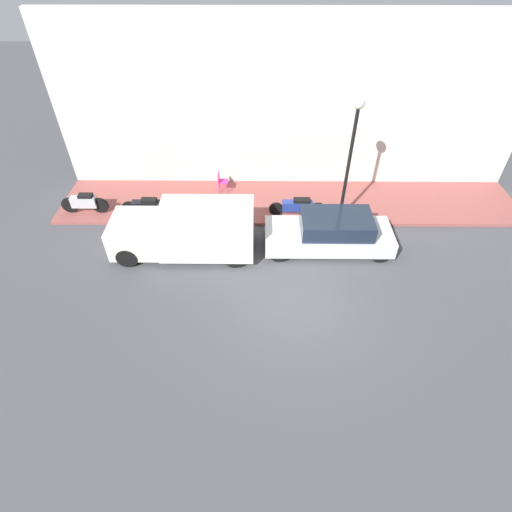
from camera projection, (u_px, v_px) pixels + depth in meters
The scene contains 10 objects.
ground_plane at pixel (297, 298), 12.33m from camera, with size 60.00×60.00×0.00m, color #47474C.
sidewalk at pixel (289, 202), 16.17m from camera, with size 3.03×18.19×0.12m.
building_facade at pixel (291, 107), 15.25m from camera, with size 0.30×18.19×6.62m.
parked_car at pixel (330, 233), 13.75m from camera, with size 1.69×4.36×1.33m.
delivery_van at pixel (186, 230), 13.45m from camera, with size 1.84×4.79×1.73m.
motorcycle_black at pixel (147, 207), 15.01m from camera, with size 0.30×1.96×0.82m.
motorcycle_blue at pixel (298, 206), 15.14m from camera, with size 0.30×2.14×0.72m.
scooter_silver at pixel (84, 203), 15.25m from camera, with size 0.30×1.80×0.81m.
streetlamp at pixel (353, 140), 13.14m from camera, with size 0.37×0.37×4.58m.
cafe_chair at pixel (221, 180), 16.40m from camera, with size 0.40×0.40×0.82m.
Camera 1 is at (-8.34, 1.21, 9.19)m, focal length 28.00 mm.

